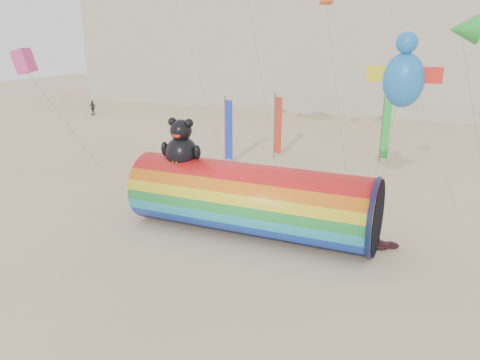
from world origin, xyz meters
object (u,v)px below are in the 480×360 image
at_px(hotel_building, 288,30).
at_px(fabric_bundle, 369,241).
at_px(windsock_assembly, 251,198).
at_px(kite_handler, 359,220).

distance_m(hotel_building, fabric_bundle, 49.29).
height_order(windsock_assembly, kite_handler, windsock_assembly).
xyz_separation_m(hotel_building, kite_handler, (18.41, -43.34, -9.52)).
distance_m(windsock_assembly, kite_handler, 5.44).
relative_size(hotel_building, fabric_bundle, 23.06).
xyz_separation_m(kite_handler, fabric_bundle, (0.70, -0.95, -0.62)).
xyz_separation_m(hotel_building, fabric_bundle, (19.11, -44.29, -10.14)).
height_order(hotel_building, kite_handler, hotel_building).
relative_size(windsock_assembly, kite_handler, 7.65).
distance_m(hotel_building, windsock_assembly, 48.02).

